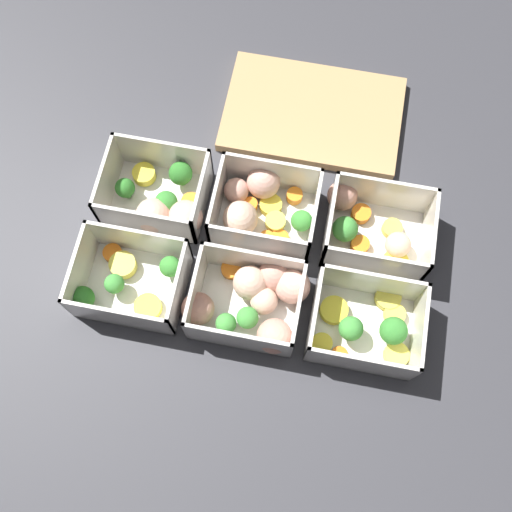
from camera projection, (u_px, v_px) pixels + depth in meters
The scene contains 8 objects.
ground_plane at pixel (256, 262), 0.88m from camera, with size 4.00×4.00×0.00m, color #38383D.
container_near_left at pixel (128, 281), 0.84m from camera, with size 0.15×0.12×0.08m.
container_near_center at pixel (254, 300), 0.83m from camera, with size 0.19×0.15×0.08m.
container_near_right at pixel (367, 325), 0.82m from camera, with size 0.15×0.13×0.08m.
container_far_left at pixel (162, 200), 0.88m from camera, with size 0.15×0.13×0.08m.
container_far_center at pixel (260, 206), 0.88m from camera, with size 0.15×0.13×0.08m.
container_far_right at pixel (370, 228), 0.87m from camera, with size 0.16×0.15×0.08m.
cutting_board at pixel (313, 114), 0.96m from camera, with size 0.28×0.18×0.02m.
Camera 1 is at (0.05, -0.28, 0.83)m, focal length 42.00 mm.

